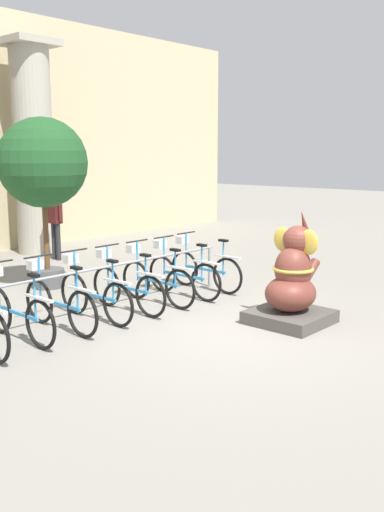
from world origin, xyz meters
TOP-DOWN VIEW (x-y plane):
  - ground_plane at (0.00, 0.00)m, footprint 60.00×60.00m
  - column_right at (1.76, 7.60)m, footprint 1.20×1.20m
  - bike_rack at (-1.02, 1.95)m, footprint 5.77×0.05m
  - bicycle_2 at (-2.31, 1.85)m, footprint 0.48×1.70m
  - bicycle_3 at (-1.67, 1.82)m, footprint 0.48×1.70m
  - bicycle_4 at (-1.02, 1.84)m, footprint 0.48×1.70m
  - bicycle_5 at (-0.38, 1.83)m, footprint 0.48×1.70m
  - bicycle_6 at (0.27, 1.83)m, footprint 0.48×1.70m
  - bicycle_7 at (0.92, 1.82)m, footprint 0.48×1.70m
  - bicycle_8 at (1.56, 1.87)m, footprint 0.48×1.70m
  - elephant_statue at (0.86, -0.46)m, footprint 1.07×1.07m
  - person_pedestrian at (1.49, 6.40)m, footprint 0.23×0.47m
  - potted_tree at (-0.25, 4.19)m, footprint 1.64×1.64m

SIDE VIEW (x-z plane):
  - ground_plane at x=0.00m, z-range 0.00..0.00m
  - bicycle_2 at x=-2.31m, z-range -0.11..0.92m
  - bicycle_3 at x=-1.67m, z-range -0.11..0.92m
  - bicycle_4 at x=-1.02m, z-range -0.11..0.92m
  - bicycle_5 at x=-0.38m, z-range -0.11..0.92m
  - bicycle_6 at x=0.27m, z-range -0.11..0.92m
  - bicycle_7 at x=0.92m, z-range -0.11..0.92m
  - bicycle_8 at x=1.56m, z-range -0.11..0.92m
  - elephant_statue at x=0.86m, z-range -0.28..1.41m
  - bike_rack at x=-1.02m, z-range 0.26..1.03m
  - person_pedestrian at x=1.49m, z-range 0.19..1.96m
  - potted_tree at x=-0.25m, z-range 0.69..3.82m
  - column_right at x=1.76m, z-range 0.04..5.20m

